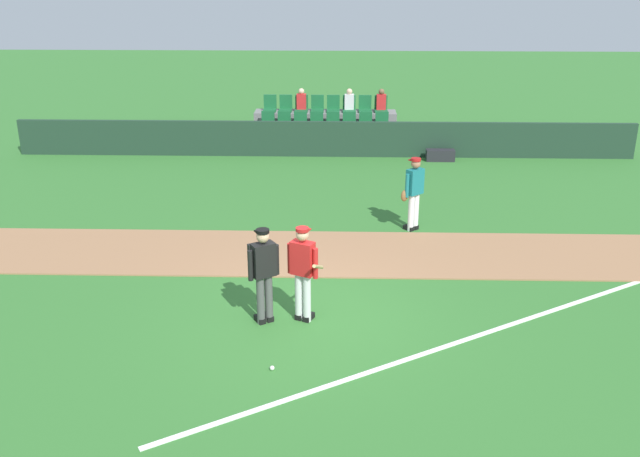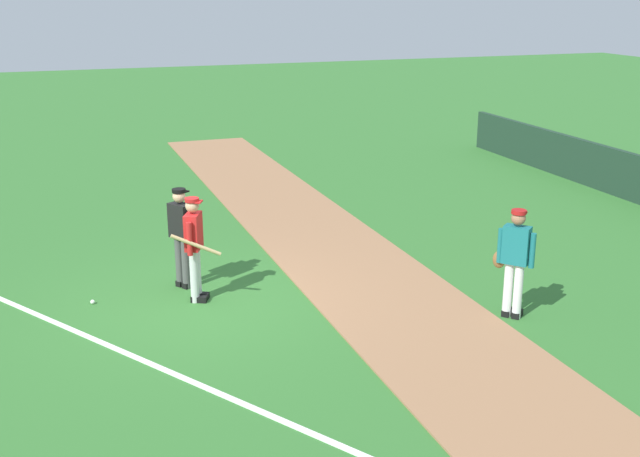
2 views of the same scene
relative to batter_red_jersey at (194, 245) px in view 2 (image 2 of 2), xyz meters
The scene contains 7 objects.
ground_plane 0.98m from the batter_red_jersey, 36.11° to the left, with size 80.00×80.00×0.00m, color #33702D.
infield_dirt_path 3.18m from the batter_red_jersey, 87.98° to the left, with size 28.00×2.54×0.03m, color #9E704C.
foul_line_chalk 3.28m from the batter_red_jersey, ahead, with size 12.00×0.10×0.01m, color white.
batter_red_jersey is the anchor object (origin of this frame).
umpire_home_plate 0.69m from the batter_red_jersey, behind, with size 0.53×0.46×1.76m.
runner_teal_jersey 5.11m from the batter_red_jersey, 62.59° to the left, with size 0.59×0.48×1.76m.
baseball 1.94m from the batter_red_jersey, 103.97° to the right, with size 0.07×0.07×0.07m, color white.
Camera 2 is at (12.03, -2.24, 5.00)m, focal length 44.17 mm.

